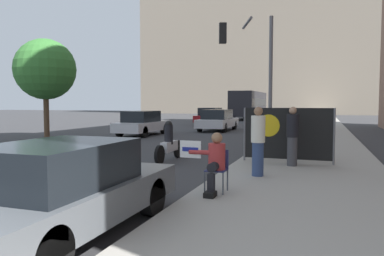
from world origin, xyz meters
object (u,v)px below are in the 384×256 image
at_px(traffic_light_pole, 252,59).
at_px(pedestrian_behind, 292,136).
at_px(seated_protester, 215,161).
at_px(street_tree_near_curb, 45,70).
at_px(parked_car_curbside, 63,190).
at_px(jogger_on_sidewalk, 258,141).
at_px(car_on_road_distant, 210,116).
at_px(car_on_road_midblock, 218,120).
at_px(motorcycle_on_road, 169,144).
at_px(protest_banner, 287,134).
at_px(car_on_road_nearest, 142,123).
at_px(city_bus_on_road, 249,104).

bearing_deg(traffic_light_pole, pedestrian_behind, -68.07).
bearing_deg(seated_protester, street_tree_near_curb, 167.15).
bearing_deg(parked_car_curbside, jogger_on_sidewalk, 67.35).
xyz_separation_m(car_on_road_distant, street_tree_near_curb, (-4.53, -15.44, 2.91)).
xyz_separation_m(jogger_on_sidewalk, car_on_road_midblock, (-5.31, 15.83, -0.25)).
distance_m(car_on_road_midblock, motorcycle_on_road, 13.77).
relative_size(car_on_road_midblock, car_on_road_distant, 1.05).
relative_size(protest_banner, street_tree_near_curb, 0.50).
bearing_deg(seated_protester, pedestrian_behind, 97.05).
xyz_separation_m(parked_car_curbside, car_on_road_nearest, (-6.52, 15.45, 0.04)).
relative_size(pedestrian_behind, car_on_road_nearest, 0.38).
relative_size(seated_protester, protest_banner, 0.45).
relative_size(pedestrian_behind, street_tree_near_curb, 0.32).
xyz_separation_m(jogger_on_sidewalk, street_tree_near_curb, (-12.31, 7.11, 2.67)).
xyz_separation_m(parked_car_curbside, city_bus_on_road, (-4.78, 40.06, 1.17)).
bearing_deg(protest_banner, pedestrian_behind, -71.09).
xyz_separation_m(protest_banner, motorcycle_on_road, (-3.75, -0.16, -0.43)).
bearing_deg(car_on_road_midblock, city_bus_on_road, 94.23).
bearing_deg(car_on_road_midblock, car_on_road_distant, 110.18).
distance_m(protest_banner, parked_car_curbside, 7.54).
height_order(car_on_road_distant, street_tree_near_curb, street_tree_near_curb).
bearing_deg(traffic_light_pole, street_tree_near_curb, 179.01).
height_order(traffic_light_pole, motorcycle_on_road, traffic_light_pole).
distance_m(car_on_road_midblock, car_on_road_distant, 7.15).
relative_size(protest_banner, car_on_road_distant, 0.59).
relative_size(traffic_light_pole, car_on_road_distant, 1.21).
bearing_deg(car_on_road_distant, pedestrian_behind, -67.80).
bearing_deg(pedestrian_behind, street_tree_near_curb, -170.43).
bearing_deg(car_on_road_distant, car_on_road_midblock, -69.82).
height_order(seated_protester, car_on_road_distant, car_on_road_distant).
relative_size(car_on_road_nearest, city_bus_on_road, 0.41).
height_order(protest_banner, motorcycle_on_road, protest_banner).
distance_m(parked_car_curbside, street_tree_near_curb, 16.00).
relative_size(protest_banner, traffic_light_pole, 0.49).
xyz_separation_m(parked_car_curbside, car_on_road_distant, (-5.80, 27.29, 0.06)).
bearing_deg(motorcycle_on_road, car_on_road_midblock, 98.58).
relative_size(pedestrian_behind, city_bus_on_road, 0.16).
bearing_deg(car_on_road_distant, seated_protester, -73.55).
height_order(traffic_light_pole, street_tree_near_curb, traffic_light_pole).
bearing_deg(jogger_on_sidewalk, car_on_road_distant, -93.11).
height_order(jogger_on_sidewalk, parked_car_curbside, jogger_on_sidewalk).
height_order(jogger_on_sidewalk, protest_banner, jogger_on_sidewalk).
distance_m(jogger_on_sidewalk, car_on_road_distant, 23.85).
xyz_separation_m(protest_banner, parked_car_curbside, (-2.47, -7.12, -0.31)).
relative_size(jogger_on_sidewalk, car_on_road_midblock, 0.36).
xyz_separation_m(protest_banner, car_on_road_nearest, (-8.98, 8.33, -0.27)).
height_order(car_on_road_midblock, street_tree_near_curb, street_tree_near_curb).
bearing_deg(pedestrian_behind, traffic_light_pole, 143.69).
height_order(traffic_light_pole, car_on_road_distant, traffic_light_pole).
relative_size(car_on_road_midblock, street_tree_near_curb, 0.90).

